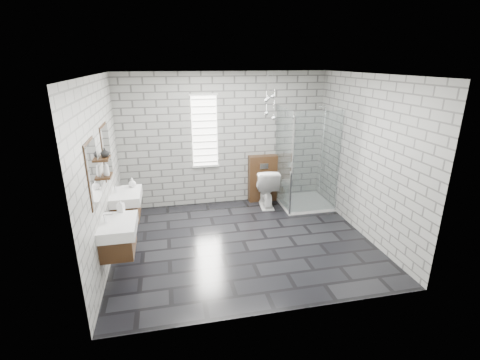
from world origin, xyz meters
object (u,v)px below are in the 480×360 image
object	(u,v)px
vanity_left	(115,228)
cistern_panel	(262,178)
vanity_right	(124,197)
shower_enclosure	(302,184)
toilet	(266,187)

from	to	relation	value
vanity_left	cistern_panel	world-z (taller)	vanity_left
vanity_left	vanity_right	bearing A→B (deg)	90.00
shower_enclosure	cistern_panel	bearing A→B (deg)	143.59
shower_enclosure	vanity_right	bearing A→B (deg)	-168.74
cistern_panel	shower_enclosure	xyz separation A→B (m)	(0.70, -0.52, 0.00)
vanity_right	cistern_panel	world-z (taller)	vanity_right
vanity_left	toilet	distance (m)	3.42
vanity_left	shower_enclosure	distance (m)	3.87
cistern_panel	toilet	size ratio (longest dim) A/B	1.24
cistern_panel	toilet	world-z (taller)	cistern_panel
vanity_right	toilet	world-z (taller)	vanity_right
vanity_right	shower_enclosure	bearing A→B (deg)	11.26
vanity_right	shower_enclosure	world-z (taller)	shower_enclosure
vanity_right	cistern_panel	xyz separation A→B (m)	(2.71, 1.20, -0.26)
vanity_left	toilet	world-z (taller)	vanity_left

